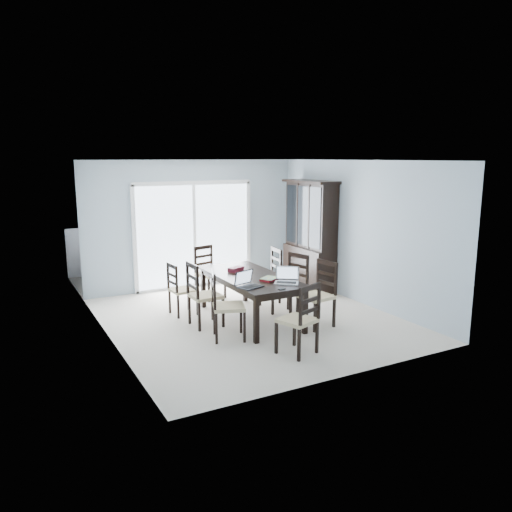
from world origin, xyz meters
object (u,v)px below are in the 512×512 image
object	(u,v)px
chair_left_far	(178,284)
chair_end_far	(207,266)
chair_end_near	(303,312)
laptop_dark	(250,284)
chair_right_mid	(294,278)
game_box	(236,269)
cell_phone	(282,289)
dining_table	(250,280)
china_hutch	(310,236)
chair_right_far	(271,269)
chair_left_near	(222,297)
hot_tub	(164,255)
chair_right_near	(321,286)
chair_left_mid	(200,288)
laptop_silver	(287,280)

from	to	relation	value
chair_left_far	chair_end_far	distance (m)	1.18
chair_end_near	laptop_dark	xyz separation A→B (m)	(-0.27, 1.01, 0.19)
chair_right_mid	game_box	bearing A→B (deg)	45.64
chair_left_far	chair_end_near	bearing A→B (deg)	14.83
cell_phone	dining_table	bearing A→B (deg)	76.98
china_hutch	cell_phone	distance (m)	3.04
chair_right_far	chair_left_far	bearing A→B (deg)	95.61
chair_end_near	cell_phone	xyz separation A→B (m)	(0.08, 0.69, 0.14)
chair_left_near	hot_tub	distance (m)	4.22
chair_right_near	chair_right_far	world-z (taller)	chair_right_near
chair_left_mid	laptop_dark	distance (m)	0.92
chair_left_far	chair_right_mid	xyz separation A→B (m)	(1.77, -0.85, 0.08)
china_hutch	hot_tub	size ratio (longest dim) A/B	1.09
chair_left_near	chair_right_mid	bearing A→B (deg)	128.09
dining_table	laptop_silver	size ratio (longest dim) A/B	4.98
chair_right_near	chair_end_near	size ratio (longest dim) A/B	1.03
chair_left_far	chair_right_far	world-z (taller)	chair_right_far
laptop_dark	chair_right_far	bearing A→B (deg)	33.03
game_box	chair_left_far	bearing A→B (deg)	156.37
laptop_dark	game_box	bearing A→B (deg)	57.39
chair_end_near	hot_tub	world-z (taller)	chair_end_near
chair_end_far	game_box	distance (m)	1.21
laptop_silver	chair_right_near	bearing A→B (deg)	31.49
chair_right_near	chair_end_far	distance (m)	2.56
chair_right_far	cell_phone	bearing A→B (deg)	160.80
chair_left_mid	chair_left_far	xyz separation A→B (m)	(-0.10, 0.73, -0.08)
chair_left_mid	chair_end_far	xyz separation A→B (m)	(0.77, 1.53, -0.03)
chair_end_near	chair_left_far	bearing A→B (deg)	91.03
china_hutch	laptop_silver	xyz separation A→B (m)	(-1.78, -1.98, -0.26)
chair_end_far	chair_left_far	bearing A→B (deg)	27.64
china_hutch	chair_right_far	bearing A→B (deg)	-158.27
china_hutch	chair_left_mid	xyz separation A→B (m)	(-2.89, -1.19, -0.44)
hot_tub	chair_right_far	bearing A→B (deg)	-67.97
cell_phone	chair_end_near	bearing A→B (deg)	-110.01
chair_end_near	laptop_dark	world-z (taller)	chair_end_near
china_hutch	chair_left_near	distance (m)	3.39
hot_tub	chair_right_mid	bearing A→B (deg)	-73.09
chair_left_near	laptop_dark	bearing A→B (deg)	98.90
chair_end_near	chair_left_near	bearing A→B (deg)	104.08
game_box	hot_tub	world-z (taller)	hot_tub
chair_left_far	chair_end_near	world-z (taller)	chair_end_near
dining_table	cell_phone	world-z (taller)	cell_phone
china_hutch	chair_left_far	bearing A→B (deg)	-171.19
chair_left_near	game_box	bearing A→B (deg)	163.64
chair_right_far	chair_end_near	xyz separation A→B (m)	(-0.92, -2.47, 0.00)
chair_left_far	laptop_silver	xyz separation A→B (m)	(1.21, -1.52, 0.26)
chair_left_mid	chair_left_far	bearing A→B (deg)	-173.18
chair_right_mid	game_box	xyz separation A→B (m)	(-0.87, 0.46, 0.15)
chair_right_far	chair_right_mid	bearing A→B (deg)	-175.98
chair_left_mid	chair_right_far	world-z (taller)	chair_left_mid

